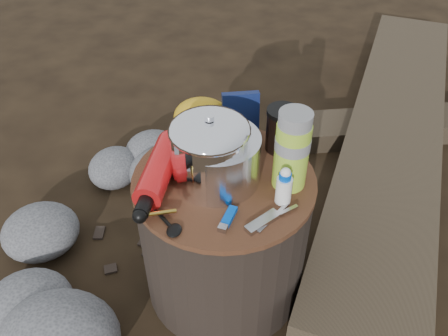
% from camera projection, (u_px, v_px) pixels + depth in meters
% --- Properties ---
extents(ground, '(60.00, 60.00, 0.00)m').
position_uv_depth(ground, '(224.00, 280.00, 1.52)').
color(ground, black).
rests_on(ground, ground).
extents(stump, '(0.48, 0.48, 0.44)m').
position_uv_depth(stump, '(224.00, 235.00, 1.38)').
color(stump, black).
rests_on(stump, ground).
extents(rock_ring, '(0.45, 0.98, 0.19)m').
position_uv_depth(rock_ring, '(106.00, 220.00, 1.59)').
color(rock_ring, '#515256').
rests_on(rock_ring, ground).
extents(log_main, '(0.69, 2.13, 0.18)m').
position_uv_depth(log_main, '(392.00, 137.00, 1.96)').
color(log_main, '#372D21').
rests_on(log_main, ground).
extents(log_small, '(1.07, 0.51, 0.09)m').
position_uv_depth(log_small, '(400.00, 126.00, 2.09)').
color(log_small, '#372D21').
rests_on(log_small, ground).
extents(foil_windscreen, '(0.22, 0.22, 0.13)m').
position_uv_depth(foil_windscreen, '(217.00, 159.00, 1.19)').
color(foil_windscreen, silver).
rests_on(foil_windscreen, stump).
extents(camping_pot, '(0.19, 0.19, 0.19)m').
position_uv_depth(camping_pot, '(210.00, 152.00, 1.16)').
color(camping_pot, white).
rests_on(camping_pot, stump).
extents(fuel_bottle, '(0.08, 0.30, 0.07)m').
position_uv_depth(fuel_bottle, '(159.00, 170.00, 1.20)').
color(fuel_bottle, red).
rests_on(fuel_bottle, stump).
extents(thermos, '(0.09, 0.09, 0.21)m').
position_uv_depth(thermos, '(292.00, 150.00, 1.15)').
color(thermos, '#9FCA31').
rests_on(thermos, stump).
extents(travel_mug, '(0.08, 0.08, 0.13)m').
position_uv_depth(travel_mug, '(282.00, 130.00, 1.29)').
color(travel_mug, black).
rests_on(travel_mug, stump).
extents(stuff_sack, '(0.17, 0.14, 0.11)m').
position_uv_depth(stuff_sack, '(203.00, 118.00, 1.34)').
color(stuff_sack, gold).
rests_on(stuff_sack, stump).
extents(food_pouch, '(0.11, 0.06, 0.13)m').
position_uv_depth(food_pouch, '(241.00, 115.00, 1.34)').
color(food_pouch, '#0D1949').
rests_on(food_pouch, stump).
extents(lighter, '(0.03, 0.08, 0.01)m').
position_uv_depth(lighter, '(229.00, 216.00, 1.12)').
color(lighter, '#0049CA').
rests_on(lighter, stump).
extents(multitool, '(0.08, 0.09, 0.01)m').
position_uv_depth(multitool, '(263.00, 222.00, 1.11)').
color(multitool, '#A7A7AC').
rests_on(multitool, stump).
extents(pot_grabber, '(0.10, 0.11, 0.01)m').
position_uv_depth(pot_grabber, '(273.00, 217.00, 1.12)').
color(pot_grabber, '#A7A7AC').
rests_on(pot_grabber, stump).
extents(spork, '(0.12, 0.11, 0.01)m').
position_uv_depth(spork, '(160.00, 214.00, 1.13)').
color(spork, black).
rests_on(spork, stump).
extents(squeeze_bottle, '(0.04, 0.04, 0.09)m').
position_uv_depth(squeeze_bottle, '(284.00, 187.00, 1.14)').
color(squeeze_bottle, white).
rests_on(squeeze_bottle, stump).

